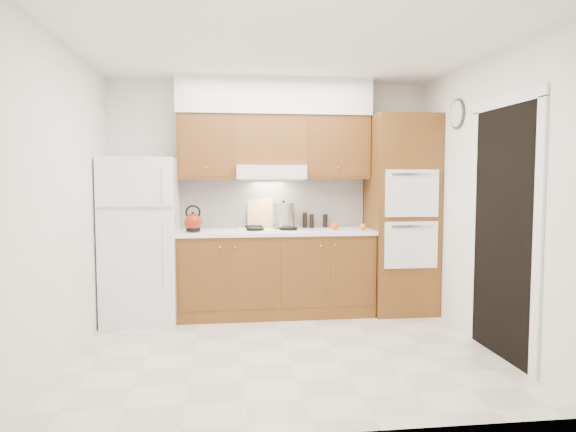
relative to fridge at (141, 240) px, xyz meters
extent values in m
plane|color=beige|center=(1.41, -1.14, -0.86)|extent=(3.60, 3.60, 0.00)
plane|color=white|center=(1.41, -1.14, 1.74)|extent=(3.60, 3.60, 0.00)
cube|color=white|center=(1.41, 0.36, 0.44)|extent=(3.60, 0.02, 2.60)
cube|color=white|center=(-0.40, -1.14, 0.44)|extent=(0.02, 3.00, 2.60)
cube|color=white|center=(3.21, -1.14, 0.44)|extent=(0.02, 3.00, 2.60)
cube|color=white|center=(0.00, 0.00, 0.00)|extent=(0.75, 0.72, 1.72)
cube|color=brown|center=(1.43, 0.06, -0.41)|extent=(2.11, 0.60, 0.90)
cube|color=white|center=(1.43, 0.05, 0.06)|extent=(2.13, 0.62, 0.04)
cube|color=white|center=(1.43, 0.34, 0.36)|extent=(2.11, 0.03, 0.56)
cube|color=brown|center=(2.85, 0.03, 0.24)|extent=(0.70, 0.65, 2.20)
cube|color=brown|center=(0.69, 0.19, 0.99)|extent=(0.63, 0.33, 0.70)
cube|color=brown|center=(2.12, 0.19, 0.99)|extent=(0.73, 0.33, 0.70)
cube|color=silver|center=(1.38, 0.13, 0.71)|extent=(0.75, 0.45, 0.15)
cube|color=brown|center=(1.38, 0.19, 1.06)|extent=(0.75, 0.33, 0.55)
cube|color=silver|center=(1.43, 0.18, 1.54)|extent=(2.13, 0.36, 0.40)
cube|color=white|center=(1.38, 0.07, 0.09)|extent=(0.74, 0.50, 0.01)
cube|color=black|center=(3.19, -1.49, 0.19)|extent=(0.02, 0.90, 2.10)
cylinder|color=#3F3833|center=(3.19, -0.59, 1.29)|extent=(0.02, 0.30, 0.30)
sphere|color=maroon|center=(0.54, -0.04, 0.18)|extent=(0.23, 0.23, 0.19)
cube|color=tan|center=(1.27, 0.31, 0.28)|extent=(0.28, 0.10, 0.37)
cylinder|color=silver|center=(1.53, 0.14, 0.24)|extent=(0.31, 0.31, 0.26)
cylinder|color=black|center=(1.79, 0.28, 0.17)|extent=(0.06, 0.06, 0.18)
cylinder|color=black|center=(1.86, 0.24, 0.16)|extent=(0.07, 0.07, 0.16)
cylinder|color=black|center=(2.03, 0.29, 0.16)|extent=(0.06, 0.06, 0.15)
sphere|color=orange|center=(2.38, -0.08, 0.12)|extent=(0.08, 0.08, 0.07)
sphere|color=orange|center=(2.09, 0.02, 0.12)|extent=(0.10, 0.10, 0.08)
camera|label=1|loc=(0.88, -5.52, 0.65)|focal=32.00mm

